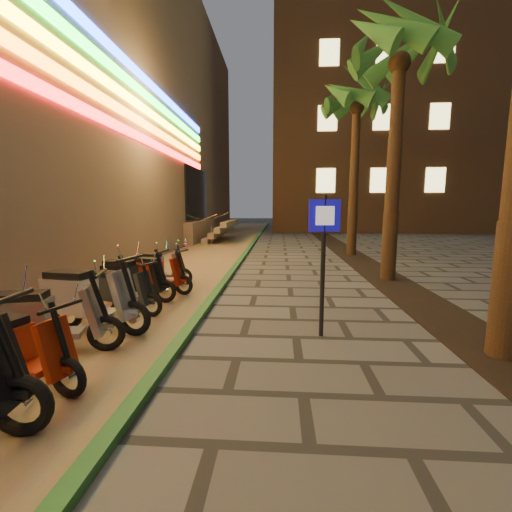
# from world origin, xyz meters

# --- Properties ---
(ground) EXTENTS (120.00, 120.00, 0.00)m
(ground) POSITION_xyz_m (0.00, 0.00, 0.00)
(ground) COLOR #474442
(ground) RESTS_ON ground
(parking_strip) EXTENTS (3.40, 60.00, 0.01)m
(parking_strip) POSITION_xyz_m (-2.60, 10.00, 0.01)
(parking_strip) COLOR #8C7251
(parking_strip) RESTS_ON ground
(green_curb) EXTENTS (0.18, 60.00, 0.10)m
(green_curb) POSITION_xyz_m (-0.90, 10.00, 0.05)
(green_curb) COLOR #26662B
(green_curb) RESTS_ON ground
(planting_strip) EXTENTS (1.20, 40.00, 0.02)m
(planting_strip) POSITION_xyz_m (3.60, 5.00, 0.01)
(planting_strip) COLOR black
(planting_strip) RESTS_ON ground
(apartment_block) EXTENTS (18.00, 16.06, 25.00)m
(apartment_block) POSITION_xyz_m (9.00, 32.00, 12.50)
(apartment_block) COLOR brown
(apartment_block) RESTS_ON ground
(palm_c) EXTENTS (2.97, 3.02, 6.91)m
(palm_c) POSITION_xyz_m (3.60, 7.00, 5.73)
(palm_c) COLOR #472D19
(palm_c) RESTS_ON ground
(palm_d) EXTENTS (2.97, 3.02, 7.16)m
(palm_d) POSITION_xyz_m (3.60, 12.00, 5.94)
(palm_d) COLOR #472D19
(palm_d) RESTS_ON ground
(pedestrian_sign) EXTENTS (0.48, 0.11, 2.20)m
(pedestrian_sign) POSITION_xyz_m (1.23, 2.59, 1.43)
(pedestrian_sign) COLOR black
(pedestrian_sign) RESTS_ON ground
(scooter_5) EXTENTS (1.49, 0.72, 1.05)m
(scooter_5) POSITION_xyz_m (-2.35, 0.78, 0.46)
(scooter_5) COLOR black
(scooter_5) RESTS_ON ground
(scooter_6) EXTENTS (1.66, 0.82, 1.17)m
(scooter_6) POSITION_xyz_m (-2.63, 1.60, 0.51)
(scooter_6) COLOR black
(scooter_6) RESTS_ON ground
(scooter_7) EXTENTS (1.84, 0.76, 1.29)m
(scooter_7) POSITION_xyz_m (-2.57, 2.52, 0.56)
(scooter_7) COLOR black
(scooter_7) RESTS_ON ground
(scooter_8) EXTENTS (1.48, 0.71, 1.04)m
(scooter_8) POSITION_xyz_m (-2.48, 3.50, 0.45)
(scooter_8) COLOR black
(scooter_8) RESTS_ON ground
(scooter_9) EXTENTS (1.64, 0.62, 1.15)m
(scooter_9) POSITION_xyz_m (-2.63, 4.35, 0.50)
(scooter_9) COLOR black
(scooter_9) RESTS_ON ground
(scooter_10) EXTENTS (1.52, 0.74, 1.07)m
(scooter_10) POSITION_xyz_m (-2.35, 5.13, 0.47)
(scooter_10) COLOR black
(scooter_10) RESTS_ON ground
(scooter_11) EXTENTS (1.51, 0.60, 1.06)m
(scooter_11) POSITION_xyz_m (-2.61, 5.97, 0.46)
(scooter_11) COLOR black
(scooter_11) RESTS_ON ground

